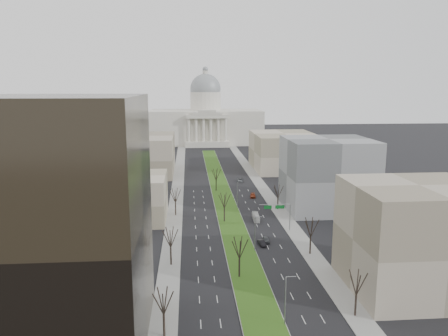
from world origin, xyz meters
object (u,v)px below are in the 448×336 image
car_grey_near (266,240)px  car_black (262,243)px  box_van (256,217)px  car_red (253,196)px  car_grey_far (240,180)px

car_grey_near → car_black: (-1.58, -2.41, -0.02)m
box_van → car_grey_near: bearing=-87.6°
car_black → car_red: car_red is taller
car_red → car_grey_near: bearing=-86.8°
car_grey_far → car_red: bearing=-78.7°
car_grey_far → car_black: bearing=-84.6°
car_red → car_grey_far: car_grey_far is taller
car_red → car_grey_far: (-1.63, 27.53, 0.05)m
car_red → box_van: bearing=-89.1°
car_black → box_van: 21.97m
car_grey_near → box_van: bearing=91.7°
car_red → car_grey_far: size_ratio=0.89×
car_black → car_grey_far: size_ratio=0.77×
car_red → box_van: size_ratio=0.63×
car_grey_near → car_grey_far: car_grey_far is taller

